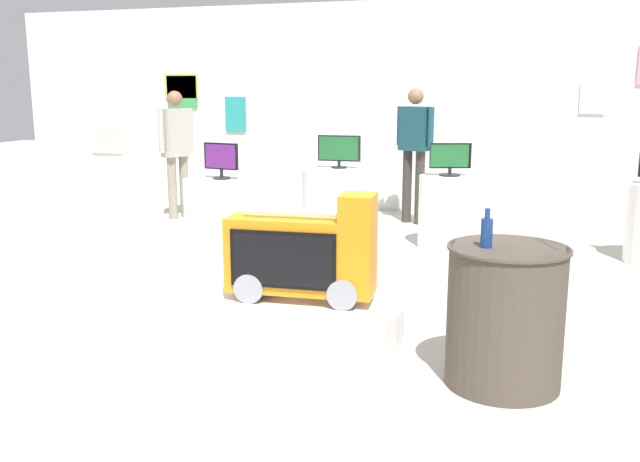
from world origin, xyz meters
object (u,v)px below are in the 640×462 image
main_display_pedestal (301,320)px  display_pedestal_right_rear (339,201)px  novelty_firetruck_tv (303,257)px  side_table_round (505,315)px  bottle_on_side_table (487,232)px  tv_on_right_rear (339,150)px  tv_on_far_right (450,159)px  tv_on_left_rear (221,159)px  shopper_browsing_near_truck (177,144)px  shopper_browsing_rear (414,145)px  display_pedestal_left_rear (223,216)px  display_pedestal_far_right (448,212)px

main_display_pedestal → display_pedestal_right_rear: (-0.74, 3.60, 0.25)m
novelty_firetruck_tv → side_table_round: bearing=-13.4°
display_pedestal_right_rear → bottle_on_side_table: 4.48m
tv_on_right_rear → tv_on_far_right: (1.35, -0.36, -0.03)m
tv_on_left_rear → display_pedestal_right_rear: size_ratio=0.45×
side_table_round → shopper_browsing_near_truck: 6.22m
tv_on_right_rear → shopper_browsing_near_truck: 2.39m
main_display_pedestal → tv_on_right_rear: 3.77m
tv_on_right_rear → shopper_browsing_near_truck: bearing=171.1°
tv_on_left_rear → shopper_browsing_near_truck: 2.24m
main_display_pedestal → display_pedestal_right_rear: 3.68m
tv_on_right_rear → bottle_on_side_table: bearing=-63.5°
tv_on_right_rear → shopper_browsing_rear: (0.75, 0.93, 0.01)m
shopper_browsing_near_truck → tv_on_left_rear: bearing=-49.5°
display_pedestal_left_rear → bottle_on_side_table: size_ratio=3.62×
display_pedestal_far_right → shopper_browsing_near_truck: size_ratio=0.47×
tv_on_far_right → side_table_round: 3.68m
main_display_pedestal → bottle_on_side_table: (1.25, -0.38, 0.78)m
tv_on_right_rear → bottle_on_side_table: tv_on_right_rear is taller
tv_on_left_rear → tv_on_right_rear: 1.62m
tv_on_right_rear → shopper_browsing_rear: bearing=51.2°
main_display_pedestal → tv_on_far_right: tv_on_far_right is taller
tv_on_left_rear → display_pedestal_far_right: 2.54m
novelty_firetruck_tv → display_pedestal_right_rear: size_ratio=1.15×
display_pedestal_right_rear → shopper_browsing_near_truck: bearing=171.2°
tv_on_far_right → shopper_browsing_near_truck: size_ratio=0.26×
novelty_firetruck_tv → tv_on_left_rear: 2.84m
tv_on_right_rear → shopper_browsing_near_truck: (-2.36, 0.37, -0.02)m
main_display_pedestal → shopper_browsing_near_truck: (-3.10, 3.96, 0.85)m
tv_on_left_rear → display_pedestal_far_right: bearing=23.4°
main_display_pedestal → side_table_round: bearing=-13.4°
tv_on_left_rear → tv_on_far_right: bearing=23.4°
tv_on_far_right → side_table_round: size_ratio=0.52×
main_display_pedestal → shopper_browsing_rear: size_ratio=0.82×
display_pedestal_right_rear → tv_on_right_rear: size_ratio=1.73×
display_pedestal_far_right → bottle_on_side_table: bearing=-80.1°
tv_on_left_rear → side_table_round: (3.02, -2.58, -0.58)m
bottle_on_side_table → main_display_pedestal: bearing=162.9°
tv_on_right_rear → side_table_round: tv_on_right_rear is taller
display_pedestal_right_rear → tv_on_far_right: 1.52m
novelty_firetruck_tv → shopper_browsing_rear: size_ratio=0.59×
display_pedestal_right_rear → bottle_on_side_table: bottle_on_side_table is taller
shopper_browsing_near_truck → display_pedestal_far_right: bearing=-11.1°
display_pedestal_right_rear → shopper_browsing_near_truck: 2.46m
display_pedestal_far_right → tv_on_left_rear: bearing=-156.6°
tv_on_right_rear → side_table_round: (2.11, -3.92, -0.58)m
main_display_pedestal → tv_on_left_rear: bearing=126.1°
main_display_pedestal → side_table_round: 1.44m
display_pedestal_right_rear → side_table_round: bearing=-61.7°
novelty_firetruck_tv → bottle_on_side_table: (1.23, -0.38, 0.33)m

